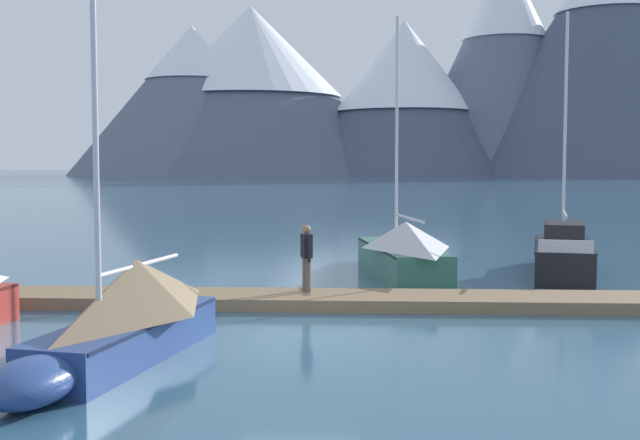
% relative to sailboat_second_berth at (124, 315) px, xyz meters
% --- Properties ---
extents(ground_plane, '(700.00, 700.00, 0.00)m').
position_rel_sailboat_second_berth_xyz_m(ground_plane, '(2.88, 1.84, -0.84)').
color(ground_plane, '#335B75').
extents(mountain_west_summit, '(68.87, 68.87, 41.73)m').
position_rel_sailboat_second_berth_xyz_m(mountain_west_summit, '(-49.34, 208.50, 20.68)').
color(mountain_west_summit, slate).
rests_on(mountain_west_summit, ground).
extents(mountain_central_massif, '(93.59, 93.59, 48.76)m').
position_rel_sailboat_second_berth_xyz_m(mountain_central_massif, '(-34.47, 218.69, 25.19)').
color(mountain_central_massif, '#4C566B').
rests_on(mountain_central_massif, ground).
extents(mountain_shoulder_ridge, '(62.87, 62.87, 42.90)m').
position_rel_sailboat_second_berth_xyz_m(mountain_shoulder_ridge, '(9.66, 211.34, 22.22)').
color(mountain_shoulder_ridge, '#424C60').
rests_on(mountain_shoulder_ridge, ground).
extents(mountain_east_summit, '(58.13, 58.13, 62.90)m').
position_rel_sailboat_second_berth_xyz_m(mountain_east_summit, '(38.05, 219.05, 31.79)').
color(mountain_east_summit, slate).
rests_on(mountain_east_summit, ground).
extents(mountain_rear_spur, '(82.51, 82.51, 66.39)m').
position_rel_sailboat_second_berth_xyz_m(mountain_rear_spur, '(64.92, 211.86, 33.24)').
color(mountain_rear_spur, '#424C60').
rests_on(mountain_rear_spur, ground).
extents(dock, '(21.21, 2.65, 0.30)m').
position_rel_sailboat_second_berth_xyz_m(dock, '(2.88, 5.84, -0.69)').
color(dock, '#846B4C').
rests_on(dock, ground).
extents(sailboat_second_berth, '(2.38, 6.55, 7.55)m').
position_rel_sailboat_second_berth_xyz_m(sailboat_second_berth, '(0.00, 0.00, 0.00)').
color(sailboat_second_berth, navy).
rests_on(sailboat_second_berth, ground).
extents(sailboat_mid_dock_port, '(3.17, 7.60, 8.19)m').
position_rel_sailboat_second_berth_xyz_m(sailboat_mid_dock_port, '(5.13, 11.40, -0.00)').
color(sailboat_mid_dock_port, '#336B56').
rests_on(sailboat_mid_dock_port, ground).
extents(sailboat_mid_dock_starboard, '(2.84, 7.15, 8.33)m').
position_rel_sailboat_second_berth_xyz_m(sailboat_mid_dock_starboard, '(10.35, 12.33, -0.16)').
color(sailboat_mid_dock_starboard, black).
rests_on(sailboat_mid_dock_starboard, ground).
extents(person_on_dock, '(0.34, 0.56, 1.69)m').
position_rel_sailboat_second_berth_xyz_m(person_on_dock, '(2.67, 6.22, 0.43)').
color(person_on_dock, brown).
rests_on(person_on_dock, dock).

